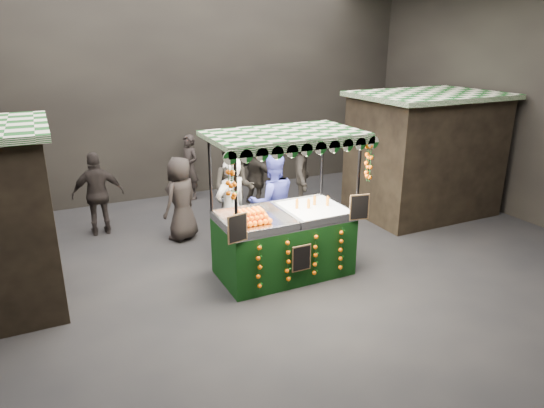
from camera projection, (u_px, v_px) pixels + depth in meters
name	position (u px, v px, depth m)	size (l,w,h in m)	color
ground	(270.00, 279.00, 7.82)	(12.00, 12.00, 0.00)	black
market_hall	(269.00, 60.00, 6.72)	(12.10, 10.10, 5.05)	black
neighbour_stall_right	(424.00, 154.00, 10.47)	(3.00, 2.20, 2.60)	black
juice_stall	(285.00, 232.00, 7.75)	(2.42, 1.42, 2.34)	black
vendor_grey	(231.00, 209.00, 8.31)	(0.77, 0.64, 1.80)	gray
vendor_blue	(272.00, 202.00, 8.65)	(0.95, 0.79, 1.79)	navy
shopper_1	(233.00, 189.00, 9.47)	(1.08, 1.02, 1.75)	#292521
shopper_2	(98.00, 194.00, 9.36)	(0.98, 0.45, 1.64)	black
shopper_3	(305.00, 171.00, 10.83)	(1.12, 1.27, 1.71)	#272320
shopper_4	(181.00, 199.00, 9.13)	(0.94, 0.87, 1.61)	black
shopper_5	(256.00, 170.00, 11.08)	(0.69, 1.55, 1.62)	#282420
shopper_6	(189.00, 167.00, 11.48)	(0.54, 0.66, 1.55)	black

